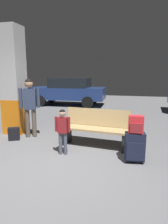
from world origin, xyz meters
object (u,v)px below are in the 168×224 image
at_px(child, 63,127).
at_px(parked_car_far, 68,91).
at_px(backpack_bright, 136,125).
at_px(adult, 30,102).
at_px(structural_pillar, 14,82).
at_px(bench, 95,128).
at_px(suitcase, 135,147).
at_px(backpack_dark_floor, 14,134).

relative_size(child, parked_car_far, 0.24).
xyz_separation_m(backpack_bright, adult, (-2.78, 0.94, 0.22)).
distance_m(structural_pillar, adult, 0.88).
height_order(bench, child, child).
bearing_deg(adult, backpack_bright, -18.60).
distance_m(suitcase, adult, 3.01).
bearing_deg(adult, bench, -6.83).
relative_size(suitcase, parked_car_far, 0.15).
xyz_separation_m(adult, parked_car_far, (-0.88, 5.70, -0.18)).
distance_m(structural_pillar, parked_car_far, 5.46).
bearing_deg(backpack_bright, suitcase, 45.06).
bearing_deg(adult, suitcase, -18.59).
height_order(suitcase, adult, adult).
xyz_separation_m(backpack_dark_floor, parked_car_far, (-0.57, 6.05, 0.64)).
distance_m(suitcase, parked_car_far, 7.60).
bearing_deg(adult, backpack_dark_floor, -131.99).
bearing_deg(backpack_dark_floor, backpack_bright, -10.78).
height_order(structural_pillar, adult, structural_pillar).
bearing_deg(suitcase, backpack_dark_floor, 169.23).
bearing_deg(structural_pillar, adult, -24.26).
height_order(bench, backpack_bright, backpack_bright).
relative_size(child, adult, 0.62).
bearing_deg(structural_pillar, bench, -11.64).
relative_size(backpack_bright, parked_car_far, 0.08).
relative_size(bench, child, 1.65).
bearing_deg(backpack_bright, bench, 142.39).
height_order(backpack_bright, adult, adult).
xyz_separation_m(backpack_bright, parked_car_far, (-3.66, 6.64, 0.03)).
distance_m(backpack_bright, parked_car_far, 7.58).
relative_size(bench, adult, 1.03).
bearing_deg(backpack_dark_floor, adult, 48.01).
height_order(bench, adult, adult).
height_order(structural_pillar, backpack_dark_floor, structural_pillar).
bearing_deg(structural_pillar, backpack_dark_floor, -62.02).
height_order(structural_pillar, child, structural_pillar).
distance_m(bench, adult, 1.95).
height_order(adult, backpack_dark_floor, adult).
xyz_separation_m(structural_pillar, adult, (0.65, -0.29, -0.52)).
distance_m(bench, suitcase, 1.18).
bearing_deg(structural_pillar, child, -31.95).
bearing_deg(bench, parked_car_far, 114.77).
distance_m(bench, backpack_dark_floor, 2.19).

